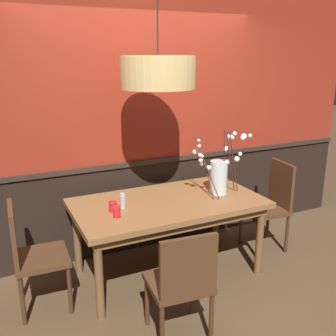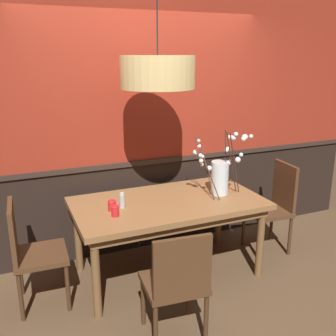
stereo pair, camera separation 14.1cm
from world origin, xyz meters
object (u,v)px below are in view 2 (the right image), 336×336
pendant_lamp (158,72)px  candle_holder_nearer_center (115,211)px  chair_head_west_end (30,249)px  candle_holder_nearer_edge (112,206)px  vase_with_blossoms (221,175)px  dining_table (168,209)px  chair_far_side_right (163,192)px  chair_near_side_left (177,281)px  chair_head_east_end (275,203)px  condiment_bottle (122,200)px  chair_far_side_left (117,199)px

pendant_lamp → candle_holder_nearer_center: bearing=-163.1°
chair_head_west_end → candle_holder_nearer_edge: 0.76m
pendant_lamp → vase_with_blossoms: bearing=-1.3°
dining_table → chair_far_side_right: bearing=70.6°
chair_near_side_left → chair_head_east_end: bearing=29.8°
chair_head_west_end → chair_far_side_right: (1.57, 0.91, -0.02)m
dining_table → condiment_bottle: 0.47m
candle_holder_nearer_center → chair_near_side_left: bearing=-71.7°
dining_table → pendant_lamp: size_ratio=1.85×
dining_table → chair_head_west_end: size_ratio=1.88×
chair_head_east_end → candle_holder_nearer_center: 1.84m
candle_holder_nearer_edge → chair_head_east_end: bearing=1.0°
vase_with_blossoms → candle_holder_nearer_center: (-1.10, -0.12, -0.14)m
candle_holder_nearer_center → pendant_lamp: (0.45, 0.14, 1.13)m
chair_near_side_left → chair_far_side_left: (0.06, 1.76, 0.01)m
vase_with_blossoms → pendant_lamp: size_ratio=0.69×
chair_far_side_right → candle_holder_nearer_center: size_ratio=9.53×
vase_with_blossoms → condiment_bottle: size_ratio=4.70×
chair_head_east_end → candle_holder_nearer_edge: chair_head_east_end is taller
chair_far_side_left → condiment_bottle: (-0.19, -0.86, 0.31)m
chair_head_west_end → chair_head_east_end: bearing=0.4°
chair_near_side_left → candle_holder_nearer_edge: chair_near_side_left is taller
chair_head_west_end → chair_far_side_left: bearing=41.3°
chair_head_west_end → chair_far_side_right: 1.81m
chair_head_east_end → candle_holder_nearer_edge: size_ratio=10.60×
chair_near_side_left → pendant_lamp: size_ratio=0.95×
chair_near_side_left → chair_far_side_left: chair_near_side_left is taller
chair_far_side_right → chair_near_side_left: bearing=-109.3°
chair_head_west_end → candle_holder_nearer_edge: bearing=-1.1°
chair_head_west_end → candle_holder_nearer_center: size_ratio=10.02×
dining_table → chair_head_east_end: chair_head_east_end is taller
chair_near_side_left → candle_holder_nearer_center: 0.83m
chair_head_west_end → chair_head_east_end: size_ratio=0.97×
chair_head_west_end → dining_table: bearing=0.5°
chair_near_side_left → vase_with_blossoms: bearing=45.2°
chair_far_side_left → chair_head_east_end: (1.51, -0.86, 0.02)m
dining_table → chair_far_side_left: chair_far_side_left is taller
dining_table → chair_near_side_left: size_ratio=1.95×
dining_table → pendant_lamp: 1.27m
vase_with_blossoms → chair_far_side_right: bearing=103.8°
chair_far_side_left → candle_holder_nearer_center: bearing=-106.3°
chair_far_side_left → pendant_lamp: 1.69m
condiment_bottle → candle_holder_nearer_center: bearing=-123.9°
chair_far_side_left → chair_head_east_end: chair_head_east_end is taller
vase_with_blossoms → candle_holder_nearer_center: 1.11m
pendant_lamp → chair_far_side_left: bearing=99.8°
chair_head_east_end → pendant_lamp: size_ratio=1.02×
chair_head_west_end → chair_head_east_end: chair_head_east_end is taller
chair_near_side_left → pendant_lamp: (0.21, 0.87, 1.43)m
chair_far_side_right → vase_with_blossoms: bearing=-76.2°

